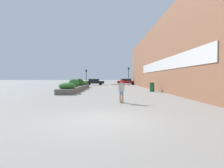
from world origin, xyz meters
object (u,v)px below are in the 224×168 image
object	(u,v)px
traffic_light_left	(86,75)
traffic_light_right	(129,73)
skateboarder	(121,88)
trash_bin	(152,87)
car_leftmost	(95,82)
car_center_left	(126,81)
skateboard	(121,102)

from	to	relation	value
traffic_light_left	traffic_light_right	distance (m)	8.57
skateboarder	trash_bin	xyz separation A→B (m)	(4.28, 9.12, -0.42)
skateboarder	traffic_light_right	size ratio (longest dim) A/B	0.37
trash_bin	skateboarder	bearing A→B (deg)	-115.17
car_leftmost	traffic_light_right	bearing A→B (deg)	54.09
skateboarder	car_leftmost	world-z (taller)	skateboarder
traffic_light_right	trash_bin	bearing A→B (deg)	-86.31
car_center_left	skateboard	bearing A→B (deg)	-6.56
traffic_light_left	skateboarder	bearing A→B (deg)	-77.65
skateboarder	car_leftmost	xyz separation A→B (m)	(-4.03, 29.54, -0.19)
car_leftmost	traffic_light_right	distance (m)	9.24
skateboarder	skateboard	bearing A→B (deg)	5.52
skateboard	traffic_light_left	size ratio (longest dim) A/B	0.21
trash_bin	traffic_light_right	distance (m)	15.27
skateboard	traffic_light_right	bearing A→B (deg)	87.74
skateboard	car_leftmost	bearing A→B (deg)	103.29
traffic_light_left	traffic_light_right	size ratio (longest dim) A/B	0.88
skateboard	car_center_left	xyz separation A→B (m)	(3.58, 31.11, 0.71)
traffic_light_left	traffic_light_right	world-z (taller)	traffic_light_right
traffic_light_right	car_center_left	bearing A→B (deg)	87.76
trash_bin	car_center_left	distance (m)	22.00
skateboarder	trash_bin	bearing A→B (deg)	70.35
car_leftmost	trash_bin	bearing A→B (deg)	22.15
trash_bin	traffic_light_left	distance (m)	17.76
trash_bin	traffic_light_left	bearing A→B (deg)	122.67
skateboard	car_center_left	distance (m)	31.32
traffic_light_left	traffic_light_right	bearing A→B (deg)	1.54
car_leftmost	traffic_light_left	distance (m)	5.87
car_center_left	traffic_light_right	xyz separation A→B (m)	(-0.27, -6.89, 1.75)
skateboard	trash_bin	distance (m)	10.08
car_leftmost	car_center_left	bearing A→B (deg)	101.66
car_center_left	traffic_light_left	distance (m)	11.44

